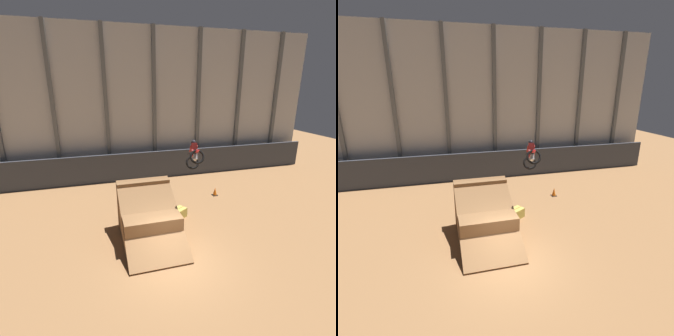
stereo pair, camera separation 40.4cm
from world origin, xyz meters
TOP-DOWN VIEW (x-y plane):
  - ground_plane at (0.00, 0.00)m, footprint 60.00×60.00m
  - arena_back_wall at (0.00, 12.08)m, footprint 32.00×0.40m
  - lower_barrier at (0.00, 10.93)m, footprint 31.36×0.20m
  - dirt_ramp at (-0.69, 2.69)m, footprint 2.84×4.35m
  - rider_bike_solo at (1.89, 2.94)m, footprint 1.04×1.79m
  - traffic_cone_near_ramp at (-1.39, 5.23)m, footprint 0.36×0.36m
  - traffic_cone_arena_edge at (4.86, 6.24)m, footprint 0.36×0.36m
  - hay_bale_trackside at (1.39, 3.91)m, footprint 1.08×0.98m

SIDE VIEW (x-z plane):
  - ground_plane at x=0.00m, z-range 0.00..0.00m
  - hay_bale_trackside at x=1.39m, z-range -0.01..0.57m
  - traffic_cone_near_ramp at x=-1.39m, z-range -0.01..0.57m
  - traffic_cone_arena_edge at x=4.86m, z-range -0.01..0.57m
  - dirt_ramp at x=-0.69m, z-range -0.43..2.32m
  - lower_barrier at x=0.00m, z-range 0.00..2.27m
  - rider_bike_solo at x=1.89m, z-range 3.17..4.84m
  - arena_back_wall at x=0.00m, z-range 0.00..11.72m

